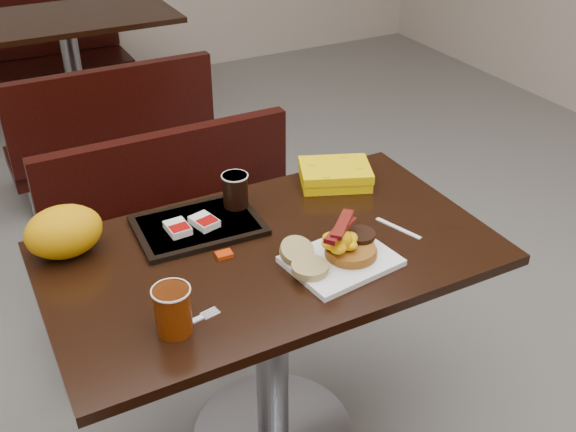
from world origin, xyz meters
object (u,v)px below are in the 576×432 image
platter (341,261)px  hashbrown_sleeve_left (178,228)px  bench_far_n (52,49)px  pancake_stack (351,250)px  fork (183,326)px  clamshell (335,174)px  hashbrown_sleeve_right (204,222)px  tray (198,225)px  knife (398,228)px  bench_far_s (107,125)px  coffee_cup_near (173,310)px  paper_bag (64,232)px  bench_near_n (190,241)px  table_near (272,352)px  table_far (75,80)px  coffee_cup_far (235,190)px

platter → hashbrown_sleeve_left: (-0.33, 0.32, 0.02)m
bench_far_n → pancake_stack: 3.47m
fork → clamshell: size_ratio=0.68×
hashbrown_sleeve_right → clamshell: 0.47m
fork → tray: (0.18, 0.38, 0.01)m
clamshell → tray: bearing=-152.0°
hashbrown_sleeve_left → hashbrown_sleeve_right: size_ratio=0.99×
bench_far_n → knife: knife is taller
bench_far_s → coffee_cup_near: size_ratio=8.56×
bench_far_s → pancake_stack: size_ratio=7.22×
hashbrown_sleeve_left → paper_bag: (-0.29, 0.06, 0.04)m
bench_near_n → pancake_stack: bearing=-78.9°
bench_near_n → clamshell: bearing=-53.3°
hashbrown_sleeve_right → fork: bearing=-132.5°
platter → knife: 0.24m
table_near → platter: 0.43m
table_far → coffee_cup_far: 2.41m
hashbrown_sleeve_right → coffee_cup_far: (0.12, 0.06, 0.04)m
fork → tray: bearing=53.7°
paper_bag → fork: bearing=-68.0°
coffee_cup_near → hashbrown_sleeve_right: bearing=59.2°
coffee_cup_near → knife: bearing=9.3°
coffee_cup_far → bench_far_s: bearing=90.0°
table_near → pancake_stack: pancake_stack is taller
platter → fork: 0.45m
knife → tray: size_ratio=0.43×
table_near → hashbrown_sleeve_left: size_ratio=15.45×
bench_far_s → platter: (0.13, -2.05, 0.40)m
coffee_cup_near → fork: bearing=8.7°
bench_near_n → tray: tray is taller
tray → hashbrown_sleeve_left: size_ratio=4.46×
table_near → bench_far_s: table_near is taller
bench_far_n → fork: 3.53m
table_near → coffee_cup_near: size_ratio=10.27×
table_far → bench_far_s: (0.00, -0.70, -0.02)m
paper_bag → knife: bearing=-19.8°
table_near → table_far: (0.00, 2.60, 0.00)m
coffee_cup_near → hashbrown_sleeve_right: (0.22, 0.36, -0.03)m
table_near → paper_bag: size_ratio=5.92×
bench_near_n → knife: size_ratio=6.64×
bench_far_s → bench_far_n: size_ratio=1.00×
bench_far_s → paper_bag: paper_bag is taller
bench_far_n → knife: bearing=-83.8°
table_near → paper_bag: 0.70m
table_near → hashbrown_sleeve_right: hashbrown_sleeve_right is taller
table_near → paper_bag: bearing=154.8°
table_far → coffee_cup_near: (-0.34, -2.79, 0.43)m
coffee_cup_far → bench_far_n: bearing=90.0°
table_near → coffee_cup_near: coffee_cup_near is taller
platter → fork: (-0.45, -0.04, -0.01)m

